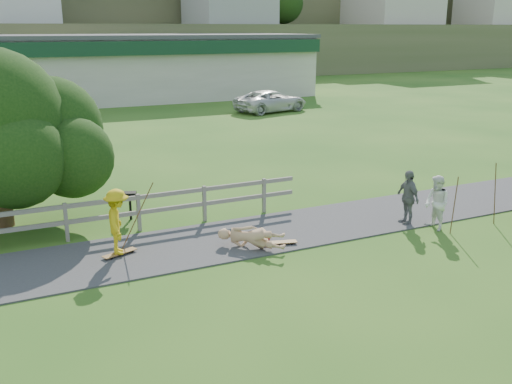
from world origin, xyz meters
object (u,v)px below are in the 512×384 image
(skater_rider, at_px, (118,225))
(spectator_a, at_px, (437,203))
(spectator_b, at_px, (408,197))
(car_silver, at_px, (59,107))
(bbq, at_px, (130,206))
(car_white, at_px, (271,101))
(skater_fallen, at_px, (251,237))

(skater_rider, bearing_deg, spectator_a, -90.08)
(spectator_b, distance_m, car_silver, 26.99)
(spectator_a, height_order, bbq, spectator_a)
(car_white, xyz_separation_m, bbq, (-14.33, -18.84, -0.31))
(skater_rider, relative_size, bbq, 1.96)
(spectator_a, bearing_deg, skater_fallen, -96.05)
(skater_rider, relative_size, skater_fallen, 0.93)
(spectator_a, relative_size, spectator_b, 0.97)
(skater_fallen, xyz_separation_m, car_white, (12.04, 22.63, 0.41))
(skater_fallen, distance_m, spectator_b, 5.08)
(car_silver, bearing_deg, spectator_b, -164.75)
(car_silver, height_order, car_white, car_white)
(spectator_a, distance_m, car_silver, 27.83)
(skater_rider, xyz_separation_m, spectator_b, (8.30, -1.12, -0.02))
(skater_fallen, distance_m, spectator_a, 5.57)
(spectator_b, bearing_deg, skater_rider, -92.94)
(skater_rider, distance_m, bbq, 2.99)
(skater_fallen, bearing_deg, car_white, 17.99)
(car_silver, bearing_deg, car_white, -103.02)
(skater_rider, height_order, bbq, skater_rider)
(skater_fallen, bearing_deg, spectator_b, -45.47)
(car_white, relative_size, bbq, 6.14)
(skater_rider, height_order, spectator_b, skater_rider)
(spectator_a, distance_m, bbq, 9.07)
(skater_fallen, xyz_separation_m, car_silver, (-1.62, 26.03, 0.35))
(bbq, bearing_deg, spectator_b, -8.89)
(spectator_a, distance_m, spectator_b, 0.87)
(skater_rider, xyz_separation_m, spectator_a, (8.73, -1.88, -0.05))
(car_white, distance_m, bbq, 23.67)
(bbq, bearing_deg, car_white, 71.94)
(spectator_b, xyz_separation_m, bbq, (-7.34, 3.92, -0.39))
(skater_rider, height_order, skater_fallen, skater_rider)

